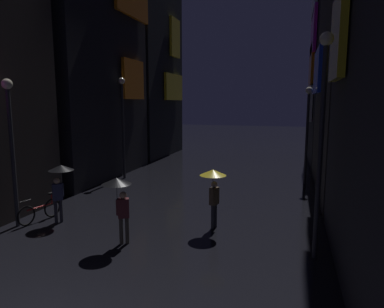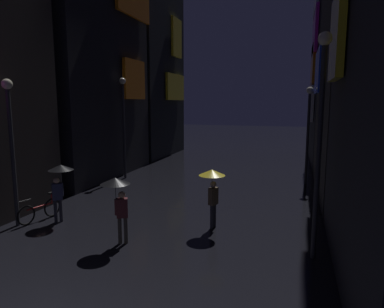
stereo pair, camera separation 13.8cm
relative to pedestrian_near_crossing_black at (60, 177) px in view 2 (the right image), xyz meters
name	(u,v)px [view 2 (the right image)]	position (x,y,z in m)	size (l,w,h in m)	color
building_left_far	(146,70)	(-3.71, 15.95, 5.32)	(4.25, 7.49, 13.96)	black
building_right_far	(345,63)	(11.24, 16.52, 5.40)	(4.25, 8.69, 14.12)	#232328
pedestrian_near_crossing_black	(60,177)	(0.00, 0.00, 0.00)	(0.90, 0.90, 2.12)	#2D2D38
pedestrian_midstreet_centre_yellow	(212,182)	(5.51, 0.83, 0.00)	(0.90, 0.90, 2.12)	#2D2D38
pedestrian_midstreet_left_black	(118,192)	(3.05, -1.25, 0.00)	(0.90, 0.90, 2.12)	#38332D
bicycle_parked_at_storefront	(40,210)	(-0.83, -0.17, -1.28)	(0.47, 1.79, 0.96)	black
streetlamp_right_far	(308,124)	(8.77, 8.76, 1.58)	(0.36, 0.36, 5.15)	#2D2D33
streetlamp_left_far	(124,117)	(-1.23, 7.26, 1.89)	(0.36, 0.36, 5.72)	#2D2D33
streetlamp_right_near	(320,124)	(8.77, -0.49, 2.13)	(0.36, 0.36, 6.17)	#2D2D33
streetlamp_left_near	(11,135)	(-1.23, -0.83, 1.58)	(0.36, 0.36, 5.15)	#2D2D33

